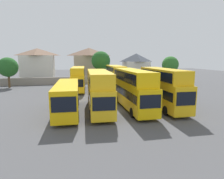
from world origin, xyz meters
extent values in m
plane|color=#4C4C4F|center=(0.00, 18.00, 0.00)|extent=(140.00, 140.00, 0.00)
cube|color=gray|center=(0.00, 25.61, 0.90)|extent=(56.00, 0.50, 1.80)
cube|color=yellow|center=(-6.05, -0.07, 1.93)|extent=(2.88, 11.07, 3.15)
cube|color=black|center=(-6.22, -5.59, 2.31)|extent=(2.24, 0.15, 1.42)
cube|color=black|center=(-6.05, -0.07, 2.31)|extent=(2.89, 10.20, 0.99)
cylinder|color=black|center=(-4.99, -3.51, 0.55)|extent=(0.33, 1.11, 1.10)
cylinder|color=black|center=(-7.33, -3.44, 0.55)|extent=(0.33, 1.11, 1.10)
cylinder|color=black|center=(-4.78, 3.30, 0.55)|extent=(0.33, 1.11, 1.10)
cylinder|color=black|center=(-7.12, 3.38, 0.55)|extent=(0.33, 1.11, 1.10)
cube|color=yellow|center=(-2.23, -0.09, 1.82)|extent=(3.11, 10.95, 2.93)
cube|color=black|center=(-2.54, -5.52, 2.17)|extent=(2.21, 0.20, 1.32)
cube|color=black|center=(-2.23, -0.09, 2.17)|extent=(3.10, 10.09, 0.92)
cube|color=yellow|center=(-2.22, 0.18, 4.08)|extent=(3.03, 10.41, 1.60)
cube|color=black|center=(-2.22, 0.18, 4.08)|extent=(3.09, 9.87, 1.12)
cylinder|color=black|center=(-1.27, -3.51, 0.55)|extent=(0.36, 1.12, 1.10)
cylinder|color=black|center=(-3.57, -3.38, 0.55)|extent=(0.36, 1.12, 1.10)
cylinder|color=black|center=(-0.89, 3.19, 0.55)|extent=(0.36, 1.12, 1.10)
cylinder|color=black|center=(-3.20, 3.32, 0.55)|extent=(0.36, 1.12, 1.10)
cube|color=yellow|center=(2.08, -0.02, 1.86)|extent=(2.54, 11.38, 3.01)
cube|color=black|center=(2.05, -5.72, 2.23)|extent=(2.19, 0.09, 1.36)
cube|color=black|center=(2.08, -0.02, 2.23)|extent=(2.57, 10.47, 0.95)
cube|color=yellow|center=(2.08, 0.26, 4.18)|extent=(2.49, 10.81, 1.63)
cube|color=black|center=(2.08, 0.26, 4.18)|extent=(2.57, 10.24, 1.14)
cylinder|color=black|center=(3.21, -3.55, 0.55)|extent=(0.30, 1.10, 1.10)
cylinder|color=black|center=(0.92, -3.54, 0.55)|extent=(0.30, 1.10, 1.10)
cylinder|color=black|center=(3.24, 3.50, 0.55)|extent=(0.30, 1.10, 1.10)
cylinder|color=black|center=(0.95, 3.51, 0.55)|extent=(0.30, 1.10, 1.10)
cube|color=yellow|center=(6.09, -0.22, 1.94)|extent=(2.66, 10.84, 3.17)
cube|color=black|center=(5.98, -5.63, 2.32)|extent=(2.15, 0.12, 1.43)
cube|color=black|center=(6.09, -0.22, 2.32)|extent=(2.68, 9.97, 1.00)
cube|color=yellow|center=(6.10, 0.05, 4.31)|extent=(2.60, 10.30, 1.57)
cube|color=black|center=(6.10, 0.05, 4.31)|extent=(2.67, 9.76, 1.10)
cylinder|color=black|center=(7.15, -3.59, 0.55)|extent=(0.32, 1.11, 1.10)
cylinder|color=black|center=(4.90, -3.54, 0.55)|extent=(0.32, 1.11, 1.10)
cylinder|color=black|center=(7.28, 3.10, 0.55)|extent=(0.32, 1.11, 1.10)
cylinder|color=black|center=(5.04, 3.15, 0.55)|extent=(0.32, 1.11, 1.10)
cube|color=yellow|center=(-4.24, 15.35, 1.82)|extent=(3.15, 10.33, 2.93)
cube|color=black|center=(-4.62, 10.25, 2.17)|extent=(2.13, 0.24, 1.32)
cube|color=black|center=(-4.24, 15.35, 2.17)|extent=(3.14, 9.52, 0.92)
cube|color=yellow|center=(-4.22, 15.60, 3.99)|extent=(3.07, 9.82, 1.40)
cube|color=black|center=(-4.22, 15.60, 3.99)|extent=(3.12, 9.31, 0.98)
cylinder|color=black|center=(-3.36, 12.12, 0.55)|extent=(0.38, 1.12, 1.10)
cylinder|color=black|center=(-5.58, 12.28, 0.55)|extent=(0.38, 1.12, 1.10)
cylinder|color=black|center=(-2.90, 18.41, 0.55)|extent=(0.38, 1.12, 1.10)
cylinder|color=black|center=(-5.12, 18.57, 0.55)|extent=(0.38, 1.12, 1.10)
cube|color=yellow|center=(0.69, 15.44, 1.87)|extent=(2.65, 10.97, 3.03)
cube|color=black|center=(0.75, 9.95, 2.24)|extent=(2.23, 0.10, 1.36)
cube|color=black|center=(0.69, 15.44, 2.24)|extent=(2.68, 10.10, 0.95)
cylinder|color=black|center=(1.90, 12.06, 0.55)|extent=(0.31, 1.10, 1.10)
cylinder|color=black|center=(-0.44, 12.04, 0.55)|extent=(0.31, 1.10, 1.10)
cylinder|color=black|center=(1.83, 18.85, 0.55)|extent=(0.31, 1.10, 1.10)
cylinder|color=black|center=(-0.51, 18.82, 0.55)|extent=(0.31, 1.10, 1.10)
cube|color=yellow|center=(3.38, 15.43, 1.91)|extent=(2.83, 10.08, 3.11)
cube|color=black|center=(3.22, 10.41, 2.28)|extent=(2.21, 0.15, 1.40)
cube|color=black|center=(3.38, 15.43, 2.28)|extent=(2.85, 9.29, 0.98)
cube|color=yellow|center=(3.39, 15.68, 4.19)|extent=(2.77, 9.58, 1.45)
cube|color=black|center=(3.39, 15.68, 4.19)|extent=(2.84, 9.09, 1.01)
cylinder|color=black|center=(4.43, 12.29, 0.55)|extent=(0.34, 1.11, 1.10)
cylinder|color=black|center=(2.12, 12.37, 0.55)|extent=(0.34, 1.11, 1.10)
cylinder|color=black|center=(4.63, 18.49, 0.55)|extent=(0.34, 1.11, 1.10)
cylinder|color=black|center=(2.32, 18.57, 0.55)|extent=(0.34, 1.11, 1.10)
cube|color=silver|center=(-14.83, 34.87, 3.60)|extent=(8.58, 7.18, 7.19)
pyramid|color=brown|center=(-14.83, 34.87, 8.18)|extent=(9.01, 7.54, 1.97)
cube|color=tan|center=(-0.22, 36.13, 3.59)|extent=(9.17, 6.58, 7.18)
pyramid|color=brown|center=(-0.22, 36.13, 8.34)|extent=(9.63, 6.91, 2.32)
cube|color=silver|center=(14.84, 36.25, 2.67)|extent=(7.46, 6.48, 5.34)
pyramid|color=#3D424C|center=(14.84, 36.25, 6.62)|extent=(7.83, 6.80, 2.57)
cylinder|color=brown|center=(-19.08, 22.61, 1.51)|extent=(0.45, 0.45, 3.02)
sphere|color=#235B23|center=(-19.08, 22.61, 4.50)|extent=(4.24, 4.24, 4.24)
cylinder|color=brown|center=(2.17, 28.11, 1.99)|extent=(0.48, 0.48, 3.99)
sphere|color=#235B23|center=(2.17, 28.11, 5.75)|extent=(5.03, 5.03, 5.03)
cylinder|color=brown|center=(19.97, 23.61, 1.62)|extent=(0.38, 0.38, 3.25)
sphere|color=#2D6B28|center=(19.97, 23.61, 4.76)|extent=(4.30, 4.30, 4.30)
camera|label=1|loc=(-5.36, -22.81, 6.44)|focal=30.59mm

